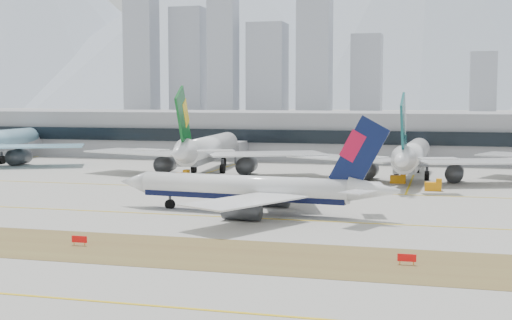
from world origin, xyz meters
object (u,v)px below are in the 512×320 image
(widebody_eva, at_px, (207,150))
(widebody_cathay, at_px, (412,157))
(taxiing_airliner, at_px, (253,189))
(terminal, at_px, (328,135))

(widebody_eva, bearing_deg, widebody_cathay, -97.14)
(taxiing_airliner, distance_m, widebody_eva, 65.22)
(taxiing_airliner, height_order, widebody_eva, widebody_eva)
(widebody_cathay, bearing_deg, widebody_eva, 90.08)
(taxiing_airliner, bearing_deg, widebody_cathay, -107.36)
(widebody_cathay, bearing_deg, terminal, 29.05)
(taxiing_airliner, relative_size, terminal, 0.18)
(widebody_cathay, relative_size, terminal, 0.21)
(widebody_eva, height_order, terminal, widebody_eva)
(widebody_eva, relative_size, widebody_cathay, 1.07)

